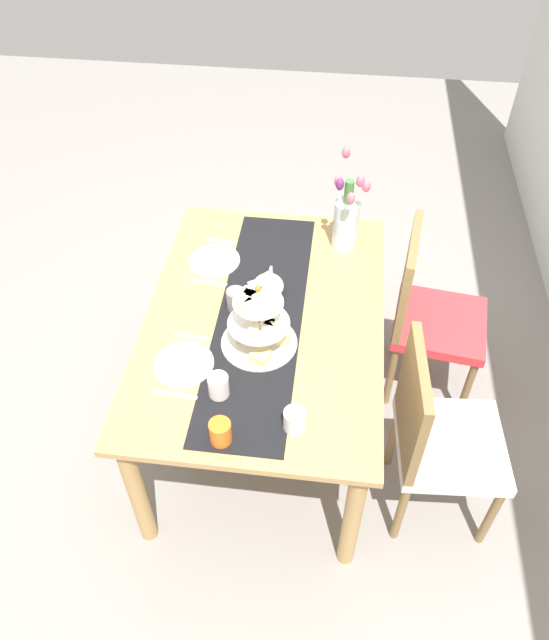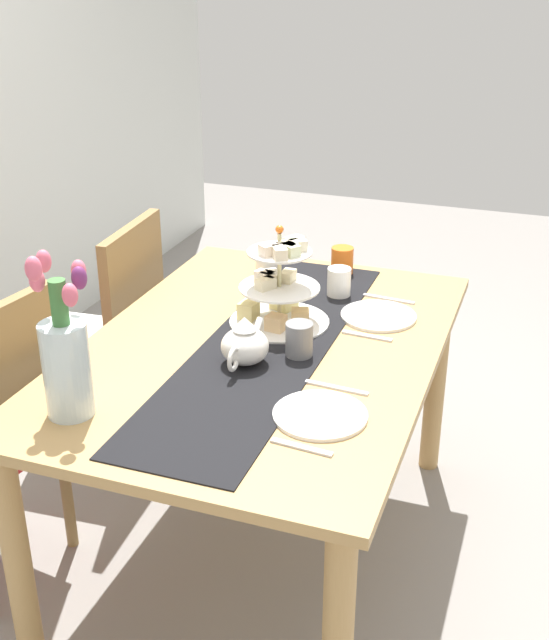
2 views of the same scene
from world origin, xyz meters
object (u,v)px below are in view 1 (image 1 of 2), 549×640
at_px(fork_left, 220,241).
at_px(mug_white_text, 219,386).
at_px(mug_orange, 220,432).
at_px(knife_left, 208,282).
at_px(cream_jug, 295,420).
at_px(chair_left, 427,311).
at_px(knife_right, 175,394).
at_px(teapot, 268,285).
at_px(dinner_plate_right, 184,364).
at_px(tulip_vase, 346,218).
at_px(chair_right, 435,434).
at_px(fork_right, 192,337).
at_px(tiered_cake_stand, 259,325).
at_px(dining_table, 265,334).
at_px(dinner_plate_left, 214,261).
at_px(mug_grey, 236,300).

relative_size(fork_left, mug_white_text, 1.58).
xyz_separation_m(mug_white_text, mug_orange, (0.19, 0.04, 0.00)).
bearing_deg(knife_left, cream_jug, 32.57).
height_order(chair_left, knife_right, chair_left).
bearing_deg(fork_left, knife_left, 0.00).
xyz_separation_m(teapot, fork_left, (-0.34, -0.27, -0.06)).
distance_m(dinner_plate_right, mug_orange, 0.38).
bearing_deg(mug_orange, cream_jug, 109.04).
bearing_deg(dinner_plate_right, mug_orange, 32.76).
xyz_separation_m(cream_jug, mug_white_text, (-0.11, -0.29, 0.01)).
bearing_deg(dinner_plate_right, fork_left, 180.00).
bearing_deg(tulip_vase, chair_right, 26.21).
bearing_deg(chair_left, fork_right, -62.92).
bearing_deg(fork_left, tiered_cake_stand, 23.85).
bearing_deg(teapot, tulip_vase, 141.30).
bearing_deg(fork_left, cream_jug, 24.31).
bearing_deg(mug_white_text, dining_table, 165.25).
bearing_deg(knife_right, mug_white_text, 98.42).
height_order(chair_left, fork_left, chair_left).
bearing_deg(teapot, tiered_cake_stand, 0.61).
distance_m(teapot, fork_right, 0.39).
height_order(dining_table, tulip_vase, tulip_vase).
distance_m(fork_right, knife_right, 0.29).
height_order(tiered_cake_stand, dinner_plate_left, tiered_cake_stand).
relative_size(chair_left, fork_left, 6.07).
relative_size(tiered_cake_stand, cream_jug, 3.58).
bearing_deg(knife_right, fork_left, 180.00).
xyz_separation_m(teapot, dinner_plate_right, (0.42, -0.27, -0.05)).
relative_size(chair_right, fork_left, 6.07).
xyz_separation_m(teapot, knife_right, (0.57, -0.27, -0.06)).
bearing_deg(tulip_vase, cream_jug, -6.90).
xyz_separation_m(knife_right, mug_orange, (0.17, 0.20, 0.04)).
bearing_deg(tiered_cake_stand, chair_left, 125.48).
distance_m(fork_right, mug_grey, 0.24).
bearing_deg(cream_jug, tiered_cake_stand, -154.93).
bearing_deg(teapot, mug_white_text, -11.44).
relative_size(dining_table, tiered_cake_stand, 4.69).
distance_m(teapot, cream_jug, 0.68).
bearing_deg(tulip_vase, knife_left, -59.97).
xyz_separation_m(fork_right, mug_orange, (0.46, 0.20, 0.04)).
relative_size(teapot, cream_jug, 2.80).
xyz_separation_m(teapot, dinner_plate_left, (-0.19, -0.27, -0.05)).
bearing_deg(teapot, knife_left, -99.71).
height_order(tulip_vase, dinner_plate_left, tulip_vase).
bearing_deg(knife_right, dinner_plate_left, 180.00).
distance_m(dining_table, chair_right, 0.80).
xyz_separation_m(dining_table, dinner_plate_right, (0.30, -0.27, 0.11)).
bearing_deg(dinner_plate_right, mug_grey, 155.69).
xyz_separation_m(tiered_cake_stand, tulip_vase, (-0.66, 0.30, 0.05)).
relative_size(teapot, dinner_plate_right, 1.04).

